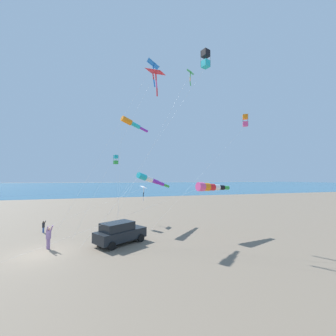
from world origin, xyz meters
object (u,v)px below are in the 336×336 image
at_px(parked_car, 120,232).
at_px(kite_delta_yellow_midlevel, 156,72).
at_px(kite_box_white_trailing, 245,121).
at_px(kite_windsock_purple_drifting, 150,180).
at_px(kite_windsock_checkered_midright, 210,187).
at_px(kite_windsock_magenta_far_left, 131,123).
at_px(person_child_grey_jacket, 43,226).
at_px(kite_delta_rainbow_low_near, 191,73).
at_px(kite_box_black_fish_shape, 205,59).
at_px(kite_box_small_distant, 116,160).
at_px(kite_delta_orange_high_right, 154,64).
at_px(kite_delta_green_low_center, 144,187).
at_px(person_adult_flyer, 49,236).
at_px(cooler_box, 123,232).

bearing_deg(parked_car, kite_delta_yellow_midlevel, -47.85).
bearing_deg(kite_delta_yellow_midlevel, kite_box_white_trailing, -77.27).
xyz_separation_m(kite_windsock_purple_drifting, kite_windsock_checkered_midright, (-4.64, -5.14, -0.74)).
xyz_separation_m(parked_car, kite_delta_yellow_midlevel, (3.59, -3.97, 16.52)).
bearing_deg(kite_windsock_magenta_far_left, person_child_grey_jacket, 72.35).
bearing_deg(kite_delta_rainbow_low_near, kite_box_white_trailing, -67.08).
bearing_deg(kite_windsock_magenta_far_left, kite_box_black_fish_shape, -93.93).
distance_m(kite_windsock_purple_drifting, kite_delta_yellow_midlevel, 12.15).
bearing_deg(kite_delta_yellow_midlevel, kite_box_small_distant, 35.01).
distance_m(person_child_grey_jacket, kite_delta_rainbow_low_near, 22.63).
height_order(kite_windsock_checkered_midright, kite_delta_rainbow_low_near, kite_delta_rainbow_low_near).
height_order(kite_box_small_distant, kite_delta_rainbow_low_near, kite_delta_rainbow_low_near).
bearing_deg(kite_windsock_checkered_midright, kite_box_white_trailing, -55.75).
bearing_deg(person_child_grey_jacket, kite_windsock_checkered_midright, -108.53).
bearing_deg(person_child_grey_jacket, kite_delta_orange_high_right, -86.09).
relative_size(parked_car, kite_box_white_trailing, 0.31).
height_order(person_child_grey_jacket, kite_delta_green_low_center, kite_delta_green_low_center).
distance_m(kite_box_black_fish_shape, kite_windsock_purple_drifting, 15.35).
bearing_deg(kite_delta_yellow_midlevel, person_adult_flyer, 109.34).
height_order(kite_delta_orange_high_right, kite_delta_green_low_center, kite_delta_orange_high_right).
xyz_separation_m(kite_box_black_fish_shape, kite_delta_yellow_midlevel, (0.94, 5.65, -1.90)).
distance_m(kite_windsock_purple_drifting, kite_windsock_checkered_midright, 6.97).
relative_size(kite_windsock_purple_drifting, kite_windsock_checkered_midright, 0.50).
relative_size(kite_box_small_distant, kite_windsock_purple_drifting, 0.88).
distance_m(kite_box_black_fish_shape, kite_box_white_trailing, 10.80).
xyz_separation_m(kite_delta_yellow_midlevel, kite_box_white_trailing, (3.17, -14.03, -3.52)).
bearing_deg(kite_windsock_checkered_midright, kite_delta_yellow_midlevel, 57.92).
bearing_deg(kite_box_black_fish_shape, kite_windsock_magenta_far_left, 86.07).
bearing_deg(parked_car, kite_delta_rainbow_low_near, -72.70).
relative_size(person_adult_flyer, kite_delta_green_low_center, 0.16).
bearing_deg(kite_windsock_purple_drifting, parked_car, 144.37).
bearing_deg(kite_delta_orange_high_right, kite_windsock_magenta_far_left, 137.98).
xyz_separation_m(parked_car, kite_box_white_trailing, (6.76, -18.00, 13.01)).
bearing_deg(person_child_grey_jacket, kite_windsock_purple_drifting, -94.03).
xyz_separation_m(kite_delta_orange_high_right, kite_delta_rainbow_low_near, (-4.37, -3.19, -2.83)).
bearing_deg(kite_box_white_trailing, kite_delta_orange_high_right, 90.06).
distance_m(person_adult_flyer, kite_windsock_checkered_midright, 14.80).
bearing_deg(person_adult_flyer, kite_windsock_checkered_midright, -88.96).
bearing_deg(kite_box_small_distant, kite_box_white_trailing, -97.99).
xyz_separation_m(person_child_grey_jacket, kite_box_small_distant, (3.35, -7.28, 7.34)).
xyz_separation_m(cooler_box, kite_box_white_trailing, (3.66, -17.46, 13.75)).
bearing_deg(kite_delta_orange_high_right, kite_box_black_fish_shape, -128.35).
distance_m(cooler_box, kite_delta_green_low_center, 6.82).
bearing_deg(kite_windsock_magenta_far_left, person_adult_flyer, 113.64).
bearing_deg(parked_car, kite_windsock_magenta_far_left, -21.26).
xyz_separation_m(kite_delta_orange_high_right, kite_windsock_purple_drifting, (-1.58, 0.73, -14.70)).
xyz_separation_m(kite_box_small_distant, kite_windsock_checkered_midright, (-8.76, -8.88, -3.33)).
xyz_separation_m(kite_box_black_fish_shape, kite_windsock_checkered_midright, (-2.12, 0.77, -14.69)).
xyz_separation_m(cooler_box, kite_box_small_distant, (6.19, 0.56, 7.81)).
distance_m(parked_car, kite_delta_rainbow_low_near, 18.20).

